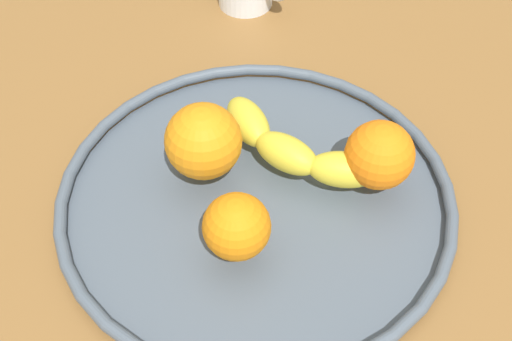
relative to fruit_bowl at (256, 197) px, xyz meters
The scene contains 6 objects.
ground_plane 2.92cm from the fruit_bowl, ahead, with size 115.01×115.01×4.00cm, color brown.
fruit_bowl is the anchor object (origin of this frame).
banana 6.15cm from the fruit_bowl, 87.20° to the left, with size 19.26×7.65×3.55cm.
orange_center 7.49cm from the fruit_bowl, 169.62° to the right, with size 7.51×7.51×7.51cm, color orange.
orange_back_left 12.52cm from the fruit_bowl, 49.82° to the left, with size 6.70×6.70×6.70cm, color orange.
orange_front_right 7.82cm from the fruit_bowl, 62.67° to the right, with size 6.08×6.08×6.08cm, color orange.
Camera 1 is at (28.18, -31.56, 52.49)cm, focal length 48.08 mm.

